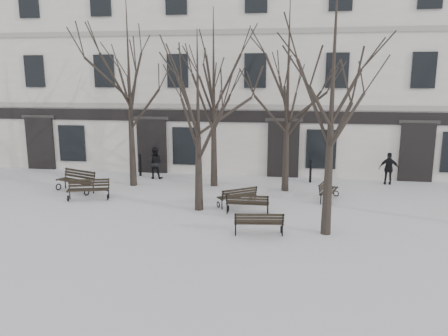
% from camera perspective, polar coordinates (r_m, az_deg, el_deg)
% --- Properties ---
extents(ground, '(100.00, 100.00, 0.00)m').
position_cam_1_polar(ground, '(15.74, -6.00, -7.01)').
color(ground, silver).
rests_on(ground, ground).
extents(building, '(40.40, 10.20, 11.40)m').
position_cam_1_polar(building, '(27.65, 0.77, 12.64)').
color(building, silver).
rests_on(building, ground).
extents(tree_1, '(4.74, 4.74, 6.77)m').
position_cam_1_polar(tree_1, '(16.36, -3.44, 8.87)').
color(tree_1, black).
rests_on(tree_1, ground).
extents(tree_2, '(5.94, 5.94, 8.48)m').
position_cam_1_polar(tree_2, '(14.04, 14.12, 12.49)').
color(tree_2, black).
rests_on(tree_2, ground).
extents(tree_4, '(6.07, 6.07, 8.68)m').
position_cam_1_polar(tree_4, '(20.75, -12.34, 12.50)').
color(tree_4, black).
rests_on(tree_4, ground).
extents(tree_5, '(5.69, 5.69, 8.13)m').
position_cam_1_polar(tree_5, '(20.21, -1.37, 11.81)').
color(tree_5, black).
rests_on(tree_5, ground).
extents(tree_6, '(5.85, 5.85, 8.36)m').
position_cam_1_polar(tree_6, '(19.49, 8.39, 12.12)').
color(tree_6, black).
rests_on(tree_6, ground).
extents(bench_0, '(1.78, 1.05, 0.85)m').
position_cam_1_polar(bench_0, '(19.23, -17.28, -2.60)').
color(bench_0, black).
rests_on(bench_0, ground).
extents(bench_1, '(1.61, 0.60, 0.80)m').
position_cam_1_polar(bench_1, '(16.41, 3.09, -4.58)').
color(bench_1, black).
rests_on(bench_1, ground).
extents(bench_2, '(1.65, 0.78, 0.80)m').
position_cam_1_polar(bench_2, '(14.29, 4.57, -7.08)').
color(bench_2, black).
rests_on(bench_2, ground).
extents(bench_3, '(2.03, 1.35, 0.97)m').
position_cam_1_polar(bench_3, '(20.74, -18.72, -1.50)').
color(bench_3, black).
rests_on(bench_3, ground).
extents(bench_4, '(1.59, 1.38, 0.80)m').
position_cam_1_polar(bench_4, '(17.38, 1.78, -3.66)').
color(bench_4, black).
rests_on(bench_4, ground).
extents(bench_5, '(1.00, 1.68, 0.80)m').
position_cam_1_polar(bench_5, '(18.78, 13.38, -2.80)').
color(bench_5, black).
rests_on(bench_5, ground).
extents(bollard_a, '(0.15, 0.15, 1.16)m').
position_cam_1_polar(bollard_a, '(23.22, -10.91, 0.49)').
color(bollard_a, black).
rests_on(bollard_a, ground).
extents(bollard_b, '(0.14, 0.14, 1.10)m').
position_cam_1_polar(bollard_b, '(21.78, 11.24, -0.34)').
color(bollard_b, black).
rests_on(bollard_b, ground).
extents(pedestrian_b, '(0.80, 0.63, 1.62)m').
position_cam_1_polar(pedestrian_b, '(22.62, -8.97, -1.34)').
color(pedestrian_b, black).
rests_on(pedestrian_b, ground).
extents(pedestrian_c, '(0.96, 0.50, 1.56)m').
position_cam_1_polar(pedestrian_c, '(22.50, 20.60, -2.02)').
color(pedestrian_c, black).
rests_on(pedestrian_c, ground).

